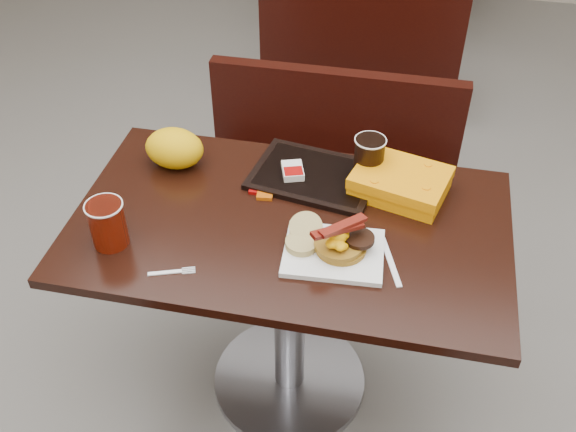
% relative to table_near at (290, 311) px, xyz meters
% --- Properties ---
extents(floor, '(6.00, 7.00, 0.01)m').
position_rel_table_near_xyz_m(floor, '(0.00, 0.00, -0.38)').
color(floor, slate).
rests_on(floor, ground).
extents(table_near, '(1.20, 0.70, 0.75)m').
position_rel_table_near_xyz_m(table_near, '(0.00, 0.00, 0.00)').
color(table_near, black).
rests_on(table_near, floor).
extents(bench_near_n, '(1.00, 0.46, 0.72)m').
position_rel_table_near_xyz_m(bench_near_n, '(0.00, 0.70, -0.02)').
color(bench_near_n, black).
rests_on(bench_near_n, floor).
extents(bench_far_s, '(1.00, 0.46, 0.72)m').
position_rel_table_near_xyz_m(bench_far_s, '(0.00, 1.90, -0.02)').
color(bench_far_s, black).
rests_on(bench_far_s, floor).
extents(platter, '(0.27, 0.22, 0.02)m').
position_rel_table_near_xyz_m(platter, '(0.14, -0.10, 0.38)').
color(platter, white).
rests_on(platter, table_near).
extents(pancake_stack, '(0.14, 0.14, 0.03)m').
position_rel_table_near_xyz_m(pancake_stack, '(0.15, -0.09, 0.40)').
color(pancake_stack, '#926618').
rests_on(pancake_stack, platter).
extents(sausage_patty, '(0.09, 0.09, 0.01)m').
position_rel_table_near_xyz_m(sausage_patty, '(0.20, -0.08, 0.42)').
color(sausage_patty, black).
rests_on(sausage_patty, pancake_stack).
extents(scrambled_eggs, '(0.09, 0.08, 0.04)m').
position_rel_table_near_xyz_m(scrambled_eggs, '(0.15, -0.10, 0.44)').
color(scrambled_eggs, yellow).
rests_on(scrambled_eggs, pancake_stack).
extents(bacon_strips, '(0.16, 0.15, 0.01)m').
position_rel_table_near_xyz_m(bacon_strips, '(0.14, -0.11, 0.47)').
color(bacon_strips, '#410604').
rests_on(bacon_strips, scrambled_eggs).
extents(muffin_bottom, '(0.10, 0.10, 0.02)m').
position_rel_table_near_xyz_m(muffin_bottom, '(0.05, -0.10, 0.40)').
color(muffin_bottom, tan).
rests_on(muffin_bottom, platter).
extents(muffin_top, '(0.09, 0.09, 0.05)m').
position_rel_table_near_xyz_m(muffin_top, '(0.05, -0.05, 0.41)').
color(muffin_top, tan).
rests_on(muffin_top, platter).
extents(coffee_cup_near, '(0.12, 0.12, 0.13)m').
position_rel_table_near_xyz_m(coffee_cup_near, '(-0.45, -0.18, 0.44)').
color(coffee_cup_near, maroon).
rests_on(coffee_cup_near, table_near).
extents(fork, '(0.12, 0.06, 0.00)m').
position_rel_table_near_xyz_m(fork, '(-0.27, -0.26, 0.38)').
color(fork, white).
rests_on(fork, table_near).
extents(knife, '(0.07, 0.17, 0.00)m').
position_rel_table_near_xyz_m(knife, '(0.29, -0.10, 0.38)').
color(knife, white).
rests_on(knife, table_near).
extents(condiment_syrup, '(0.05, 0.04, 0.01)m').
position_rel_table_near_xyz_m(condiment_syrup, '(-0.09, 0.09, 0.38)').
color(condiment_syrup, '#B24707').
rests_on(condiment_syrup, table_near).
extents(condiment_ketchup, '(0.04, 0.03, 0.01)m').
position_rel_table_near_xyz_m(condiment_ketchup, '(-0.12, 0.11, 0.38)').
color(condiment_ketchup, '#8C0504').
rests_on(condiment_ketchup, table_near).
extents(tray, '(0.40, 0.31, 0.02)m').
position_rel_table_near_xyz_m(tray, '(0.03, 0.21, 0.38)').
color(tray, black).
rests_on(tray, table_near).
extents(hashbrown_sleeve_left, '(0.08, 0.10, 0.02)m').
position_rel_table_near_xyz_m(hashbrown_sleeve_left, '(-0.03, 0.19, 0.40)').
color(hashbrown_sleeve_left, silver).
rests_on(hashbrown_sleeve_left, tray).
extents(coffee_cup_far, '(0.10, 0.10, 0.12)m').
position_rel_table_near_xyz_m(coffee_cup_far, '(0.18, 0.24, 0.45)').
color(coffee_cup_far, black).
rests_on(coffee_cup_far, tray).
extents(clamshell, '(0.30, 0.26, 0.07)m').
position_rel_table_near_xyz_m(clamshell, '(0.28, 0.19, 0.41)').
color(clamshell, orange).
rests_on(clamshell, table_near).
extents(paper_bag, '(0.20, 0.16, 0.12)m').
position_rel_table_near_xyz_m(paper_bag, '(-0.39, 0.19, 0.44)').
color(paper_bag, orange).
rests_on(paper_bag, table_near).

